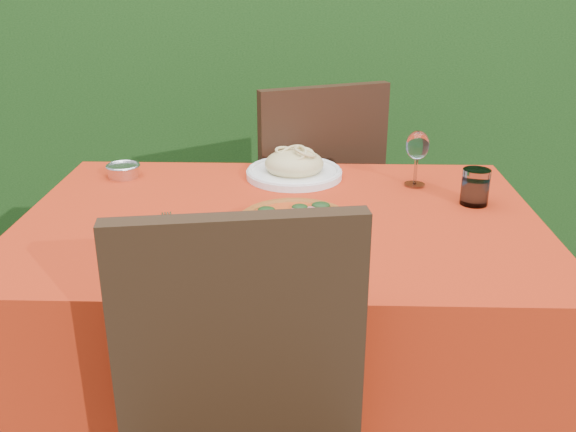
{
  "coord_description": "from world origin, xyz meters",
  "views": [
    {
      "loc": [
        0.06,
        -1.45,
        1.33
      ],
      "look_at": [
        0.02,
        -0.05,
        0.77
      ],
      "focal_mm": 40.0,
      "sensor_mm": 36.0,
      "label": 1
    }
  ],
  "objects_px": {
    "chair_far": "(310,199)",
    "steel_ramekin": "(123,171)",
    "pizza_plate": "(295,226)",
    "wine_glass": "(417,148)",
    "pasta_plate": "(294,168)",
    "fork": "(170,231)",
    "water_glass": "(475,189)"
  },
  "relations": [
    {
      "from": "water_glass",
      "to": "wine_glass",
      "type": "distance_m",
      "value": 0.2
    },
    {
      "from": "water_glass",
      "to": "fork",
      "type": "xyz_separation_m",
      "value": [
        -0.74,
        -0.21,
        -0.04
      ]
    },
    {
      "from": "pizza_plate",
      "to": "steel_ramekin",
      "type": "height_order",
      "value": "pizza_plate"
    },
    {
      "from": "fork",
      "to": "pizza_plate",
      "type": "bearing_deg",
      "value": -17.75
    },
    {
      "from": "pasta_plate",
      "to": "wine_glass",
      "type": "bearing_deg",
      "value": -11.14
    },
    {
      "from": "water_glass",
      "to": "fork",
      "type": "bearing_deg",
      "value": -164.47
    },
    {
      "from": "fork",
      "to": "steel_ramekin",
      "type": "height_order",
      "value": "steel_ramekin"
    },
    {
      "from": "chair_far",
      "to": "water_glass",
      "type": "height_order",
      "value": "chair_far"
    },
    {
      "from": "pizza_plate",
      "to": "fork",
      "type": "xyz_separation_m",
      "value": [
        -0.29,
        0.01,
        -0.02
      ]
    },
    {
      "from": "steel_ramekin",
      "to": "wine_glass",
      "type": "bearing_deg",
      "value": -3.65
    },
    {
      "from": "pasta_plate",
      "to": "steel_ramekin",
      "type": "xyz_separation_m",
      "value": [
        -0.49,
        -0.01,
        -0.01
      ]
    },
    {
      "from": "fork",
      "to": "steel_ramekin",
      "type": "bearing_deg",
      "value": 102.48
    },
    {
      "from": "water_glass",
      "to": "wine_glass",
      "type": "xyz_separation_m",
      "value": [
        -0.13,
        0.14,
        0.07
      ]
    },
    {
      "from": "pizza_plate",
      "to": "fork",
      "type": "distance_m",
      "value": 0.29
    },
    {
      "from": "pizza_plate",
      "to": "wine_glass",
      "type": "xyz_separation_m",
      "value": [
        0.32,
        0.35,
        0.08
      ]
    },
    {
      "from": "pasta_plate",
      "to": "steel_ramekin",
      "type": "distance_m",
      "value": 0.49
    },
    {
      "from": "pasta_plate",
      "to": "wine_glass",
      "type": "xyz_separation_m",
      "value": [
        0.33,
        -0.07,
        0.08
      ]
    },
    {
      "from": "wine_glass",
      "to": "steel_ramekin",
      "type": "xyz_separation_m",
      "value": [
        -0.82,
        0.05,
        -0.09
      ]
    },
    {
      "from": "pizza_plate",
      "to": "pasta_plate",
      "type": "height_order",
      "value": "pasta_plate"
    },
    {
      "from": "chair_far",
      "to": "fork",
      "type": "distance_m",
      "value": 0.85
    },
    {
      "from": "chair_far",
      "to": "water_glass",
      "type": "xyz_separation_m",
      "value": [
        0.41,
        -0.55,
        0.24
      ]
    },
    {
      "from": "pasta_plate",
      "to": "water_glass",
      "type": "distance_m",
      "value": 0.51
    },
    {
      "from": "chair_far",
      "to": "steel_ramekin",
      "type": "relative_size",
      "value": 10.85
    },
    {
      "from": "pizza_plate",
      "to": "wine_glass",
      "type": "relative_size",
      "value": 1.94
    },
    {
      "from": "chair_far",
      "to": "steel_ramekin",
      "type": "xyz_separation_m",
      "value": [
        -0.54,
        -0.36,
        0.21
      ]
    },
    {
      "from": "pizza_plate",
      "to": "fork",
      "type": "height_order",
      "value": "pizza_plate"
    },
    {
      "from": "pasta_plate",
      "to": "steel_ramekin",
      "type": "height_order",
      "value": "pasta_plate"
    },
    {
      "from": "pizza_plate",
      "to": "wine_glass",
      "type": "height_order",
      "value": "wine_glass"
    },
    {
      "from": "pasta_plate",
      "to": "water_glass",
      "type": "xyz_separation_m",
      "value": [
        0.46,
        -0.2,
        0.01
      ]
    },
    {
      "from": "wine_glass",
      "to": "fork",
      "type": "bearing_deg",
      "value": -150.66
    },
    {
      "from": "chair_far",
      "to": "wine_glass",
      "type": "bearing_deg",
      "value": 102.31
    },
    {
      "from": "chair_far",
      "to": "pasta_plate",
      "type": "distance_m",
      "value": 0.42
    }
  ]
}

